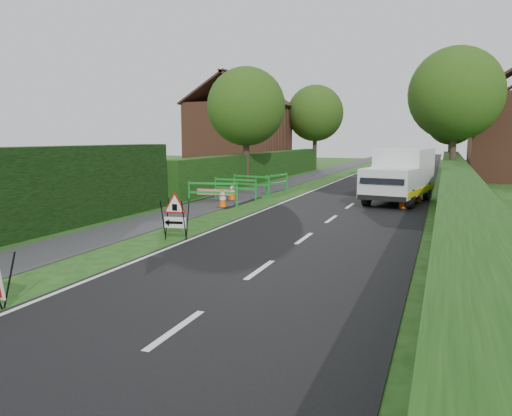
# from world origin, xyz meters

# --- Properties ---
(ground) EXTENTS (120.00, 120.00, 0.00)m
(ground) POSITION_xyz_m (0.00, 0.00, 0.00)
(ground) COLOR #1A3F12
(ground) RESTS_ON ground
(road_surface) EXTENTS (6.00, 90.00, 0.02)m
(road_surface) POSITION_xyz_m (2.50, 35.00, 0.00)
(road_surface) COLOR black
(road_surface) RESTS_ON ground
(footpath) EXTENTS (2.00, 90.00, 0.02)m
(footpath) POSITION_xyz_m (-3.00, 35.00, 0.01)
(footpath) COLOR #2D2D30
(footpath) RESTS_ON ground
(hedge_west_far) EXTENTS (1.00, 24.00, 1.80)m
(hedge_west_far) POSITION_xyz_m (-5.00, 22.00, 0.00)
(hedge_west_far) COLOR #14380F
(hedge_west_far) RESTS_ON ground
(hedge_east) EXTENTS (1.20, 50.00, 1.50)m
(hedge_east) POSITION_xyz_m (6.50, 16.00, 0.00)
(hedge_east) COLOR #14380F
(hedge_east) RESTS_ON ground
(house_west) EXTENTS (7.50, 7.40, 7.88)m
(house_west) POSITION_xyz_m (-10.00, 30.00, 2.90)
(house_west) COLOR brown
(house_west) RESTS_ON ground
(tree_nw) EXTENTS (4.40, 4.40, 6.70)m
(tree_nw) POSITION_xyz_m (-4.60, 18.00, 4.48)
(tree_nw) COLOR #2D2116
(tree_nw) RESTS_ON ground
(tree_ne) EXTENTS (5.20, 5.20, 7.79)m
(tree_ne) POSITION_xyz_m (6.40, 22.00, 5.17)
(tree_ne) COLOR #2D2116
(tree_ne) RESTS_ON ground
(tree_fw) EXTENTS (4.80, 4.80, 7.24)m
(tree_fw) POSITION_xyz_m (-4.60, 34.00, 4.83)
(tree_fw) COLOR #2D2116
(tree_fw) RESTS_ON ground
(tree_fe) EXTENTS (4.20, 4.20, 6.33)m
(tree_fe) POSITION_xyz_m (6.40, 38.00, 4.22)
(tree_fe) COLOR #2D2116
(tree_fe) RESTS_ON ground
(triangle_sign) EXTENTS (0.85, 0.85, 1.10)m
(triangle_sign) POSITION_xyz_m (-0.73, 3.08, 0.76)
(triangle_sign) COLOR black
(triangle_sign) RESTS_ON ground
(works_van) EXTENTS (2.75, 5.24, 2.28)m
(works_van) POSITION_xyz_m (4.26, 13.46, 1.21)
(works_van) COLOR silver
(works_van) RESTS_ON ground
(traffic_cone_0) EXTENTS (0.38, 0.38, 0.79)m
(traffic_cone_0) POSITION_xyz_m (4.56, 11.56, 0.39)
(traffic_cone_0) COLOR black
(traffic_cone_0) RESTS_ON ground
(traffic_cone_1) EXTENTS (0.38, 0.38, 0.79)m
(traffic_cone_1) POSITION_xyz_m (4.99, 13.76, 0.39)
(traffic_cone_1) COLOR black
(traffic_cone_1) RESTS_ON ground
(traffic_cone_2) EXTENTS (0.38, 0.38, 0.79)m
(traffic_cone_2) POSITION_xyz_m (4.51, 16.48, 0.39)
(traffic_cone_2) COLOR black
(traffic_cone_2) RESTS_ON ground
(traffic_cone_3) EXTENTS (0.38, 0.38, 0.79)m
(traffic_cone_3) POSITION_xyz_m (-2.17, 9.38, 0.39)
(traffic_cone_3) COLOR black
(traffic_cone_3) RESTS_ON ground
(traffic_cone_4) EXTENTS (0.38, 0.38, 0.79)m
(traffic_cone_4) POSITION_xyz_m (-2.75, 11.65, 0.39)
(traffic_cone_4) COLOR black
(traffic_cone_4) RESTS_ON ground
(ped_barrier_0) EXTENTS (2.09, 0.72, 1.00)m
(ped_barrier_0) POSITION_xyz_m (-2.72, 9.65, 0.63)
(ped_barrier_0) COLOR #1A8F28
(ped_barrier_0) RESTS_ON ground
(ped_barrier_1) EXTENTS (2.08, 0.50, 1.00)m
(ped_barrier_1) POSITION_xyz_m (-2.57, 11.60, 0.63)
(ped_barrier_1) COLOR #1A8F28
(ped_barrier_1) RESTS_ON ground
(ped_barrier_2) EXTENTS (2.08, 0.82, 1.00)m
(ped_barrier_2) POSITION_xyz_m (-2.59, 13.60, 0.63)
(ped_barrier_2) COLOR #1A8F28
(ped_barrier_2) RESTS_ON ground
(ped_barrier_3) EXTENTS (0.76, 2.09, 1.00)m
(ped_barrier_3) POSITION_xyz_m (-1.63, 14.63, 0.63)
(ped_barrier_3) COLOR #1A8F28
(ped_barrier_3) RESTS_ON ground
(redwhite_plank) EXTENTS (1.50, 0.21, 0.25)m
(redwhite_plank) POSITION_xyz_m (-3.20, 10.72, 0.00)
(redwhite_plank) COLOR red
(redwhite_plank) RESTS_ON ground
(hatchback_car) EXTENTS (1.58, 3.69, 1.24)m
(hatchback_car) POSITION_xyz_m (2.09, 24.33, 0.62)
(hatchback_car) COLOR white
(hatchback_car) RESTS_ON ground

